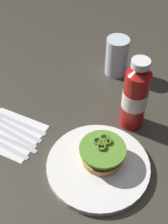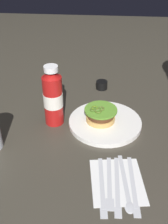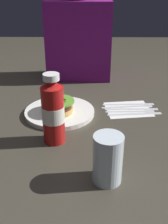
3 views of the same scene
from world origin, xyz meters
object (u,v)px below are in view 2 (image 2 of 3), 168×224
(butter_knife, at_px, (102,188))
(spoon_utensil, at_px, (127,189))
(dinner_plate, at_px, (105,122))
(steak_knife, at_px, (134,187))
(table_knife, at_px, (117,188))
(fork_utensil, at_px, (110,186))
(condiment_cup, at_px, (102,85))
(burger_sandwich, at_px, (101,115))
(ketchup_bottle, at_px, (53,98))
(napkin, at_px, (117,181))

(butter_knife, relative_size, spoon_utensil, 1.01)
(dinner_plate, height_order, steak_knife, dinner_plate)
(table_knife, bearing_deg, steak_knife, 97.44)
(butter_knife, height_order, fork_utensil, same)
(spoon_utensil, distance_m, steak_knife, 0.02)
(butter_knife, height_order, spoon_utensil, same)
(condiment_cup, xyz_separation_m, table_knife, (0.54, 0.06, -0.01))
(condiment_cup, distance_m, butter_knife, 0.54)
(burger_sandwich, distance_m, table_knife, 0.29)
(ketchup_bottle, bearing_deg, dinner_plate, 90.50)
(ketchup_bottle, bearing_deg, fork_utensil, 35.64)
(condiment_cup, relative_size, napkin, 0.29)
(table_knife, distance_m, steak_knife, 0.04)
(fork_utensil, bearing_deg, ketchup_bottle, -144.36)
(burger_sandwich, height_order, napkin, burger_sandwich)
(butter_knife, distance_m, table_knife, 0.04)
(dinner_plate, distance_m, spoon_utensil, 0.29)
(condiment_cup, height_order, steak_knife, condiment_cup)
(napkin, bearing_deg, fork_utensil, -43.28)
(dinner_plate, xyz_separation_m, steak_knife, (0.28, 0.08, -0.00))
(butter_knife, xyz_separation_m, spoon_utensil, (-0.00, 0.06, 0.00))
(fork_utensil, xyz_separation_m, steak_knife, (-0.00, 0.06, 0.00))
(napkin, xyz_separation_m, butter_knife, (0.03, -0.04, 0.00))
(dinner_plate, distance_m, condiment_cup, 0.26)
(ketchup_bottle, xyz_separation_m, steak_knife, (0.27, 0.26, -0.09))
(table_knife, bearing_deg, ketchup_bottle, -142.10)
(condiment_cup, height_order, spoon_utensil, condiment_cup)
(ketchup_bottle, relative_size, spoon_utensil, 1.08)
(burger_sandwich, height_order, spoon_utensil, burger_sandwich)
(spoon_utensil, bearing_deg, condiment_cup, -171.06)
(napkin, xyz_separation_m, spoon_utensil, (0.03, 0.02, 0.00))
(butter_knife, bearing_deg, fork_utensil, 117.34)
(burger_sandwich, bearing_deg, condiment_cup, -179.05)
(dinner_plate, relative_size, steak_knife, 1.24)
(condiment_cup, distance_m, table_knife, 0.54)
(napkin, relative_size, spoon_utensil, 0.83)
(ketchup_bottle, distance_m, table_knife, 0.37)
(dinner_plate, height_order, spoon_utensil, dinner_plate)
(burger_sandwich, bearing_deg, fork_utensil, 7.45)
(table_knife, xyz_separation_m, steak_knife, (-0.01, 0.04, 0.00))
(dinner_plate, relative_size, table_knife, 1.25)
(dinner_plate, distance_m, steak_knife, 0.29)
(fork_utensil, height_order, table_knife, same)
(fork_utensil, height_order, spoon_utensil, same)
(dinner_plate, height_order, ketchup_bottle, ketchup_bottle)
(napkin, relative_size, steak_knife, 0.81)
(dinner_plate, xyz_separation_m, condiment_cup, (-0.26, -0.02, 0.01))
(ketchup_bottle, relative_size, butter_knife, 1.07)
(ketchup_bottle, xyz_separation_m, napkin, (0.25, 0.22, -0.10))
(napkin, height_order, butter_knife, butter_knife)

